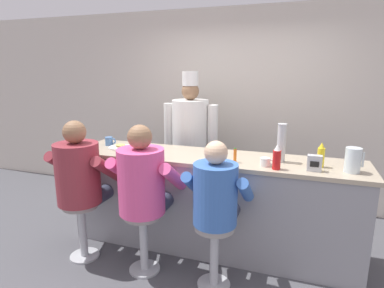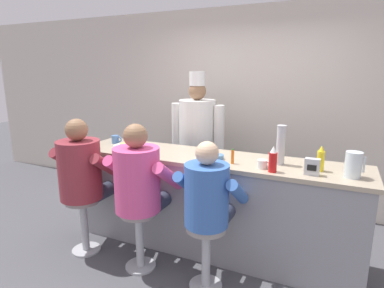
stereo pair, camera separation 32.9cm
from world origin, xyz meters
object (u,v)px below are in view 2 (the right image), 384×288
at_px(ketchup_bottle_red, 273,160).
at_px(water_pitcher_clear, 353,165).
at_px(breakfast_plate, 125,145).
at_px(diner_seated_pink, 140,183).
at_px(cup_stack_steel, 281,145).
at_px(cook_in_whites_near, 197,137).
at_px(coffee_mug_white, 263,164).
at_px(coffee_mug_blue, 116,139).
at_px(diner_seated_maroon, 83,173).
at_px(napkin_dispenser_chrome, 312,167).
at_px(hot_sauce_bottle_orange, 233,157).
at_px(cereal_bowl, 217,157).
at_px(mustard_bottle_yellow, 321,159).
at_px(diner_seated_blue, 208,200).

bearing_deg(ketchup_bottle_red, water_pitcher_clear, 11.57).
height_order(breakfast_plate, diner_seated_pink, diner_seated_pink).
relative_size(cup_stack_steel, cook_in_whites_near, 0.20).
bearing_deg(diner_seated_pink, coffee_mug_white, 22.18).
distance_m(coffee_mug_blue, diner_seated_maroon, 0.71).
relative_size(cup_stack_steel, napkin_dispenser_chrome, 2.62).
bearing_deg(cook_in_whites_near, hot_sauce_bottle_orange, -50.00).
height_order(cereal_bowl, diner_seated_maroon, diner_seated_maroon).
bearing_deg(hot_sauce_bottle_orange, diner_seated_maroon, -162.60).
height_order(mustard_bottle_yellow, napkin_dispenser_chrome, mustard_bottle_yellow).
distance_m(mustard_bottle_yellow, diner_seated_maroon, 2.28).
bearing_deg(hot_sauce_bottle_orange, water_pitcher_clear, 2.04).
xyz_separation_m(coffee_mug_white, diner_seated_maroon, (-1.73, -0.42, -0.20)).
distance_m(breakfast_plate, cook_in_whites_near, 0.96).
bearing_deg(cereal_bowl, breakfast_plate, 177.25).
xyz_separation_m(hot_sauce_bottle_orange, cereal_bowl, (-0.19, 0.09, -0.05)).
relative_size(coffee_mug_blue, diner_seated_blue, 0.10).
bearing_deg(water_pitcher_clear, cook_in_whites_near, 153.64).
xyz_separation_m(coffee_mug_white, coffee_mug_blue, (-1.83, 0.25, 0.01)).
distance_m(ketchup_bottle_red, hot_sauce_bottle_orange, 0.40).
bearing_deg(ketchup_bottle_red, cereal_bowl, 162.97).
relative_size(breakfast_plate, diner_seated_blue, 0.20).
bearing_deg(coffee_mug_blue, cup_stack_steel, -1.87).
bearing_deg(coffee_mug_white, hot_sauce_bottle_orange, 174.82).
bearing_deg(mustard_bottle_yellow, coffee_mug_blue, 177.01).
height_order(hot_sauce_bottle_orange, cup_stack_steel, cup_stack_steel).
height_order(coffee_mug_white, coffee_mug_blue, coffee_mug_blue).
bearing_deg(cook_in_whites_near, water_pitcher_clear, -26.36).
bearing_deg(cook_in_whites_near, diner_seated_pink, -88.83).
xyz_separation_m(hot_sauce_bottle_orange, breakfast_plate, (-1.34, 0.14, -0.05)).
distance_m(hot_sauce_bottle_orange, cereal_bowl, 0.22).
distance_m(water_pitcher_clear, diner_seated_pink, 1.85).
bearing_deg(ketchup_bottle_red, hot_sauce_bottle_orange, 166.80).
relative_size(ketchup_bottle_red, breakfast_plate, 0.86).
bearing_deg(water_pitcher_clear, hot_sauce_bottle_orange, -177.96).
bearing_deg(coffee_mug_white, cereal_bowl, 166.80).
bearing_deg(cook_in_whites_near, mustard_bottle_yellow, -27.99).
xyz_separation_m(coffee_mug_white, napkin_dispenser_chrome, (0.42, -0.01, 0.03)).
height_order(water_pitcher_clear, cup_stack_steel, cup_stack_steel).
distance_m(coffee_mug_white, diner_seated_pink, 1.14).
bearing_deg(diner_seated_blue, napkin_dispenser_chrome, 28.65).
bearing_deg(mustard_bottle_yellow, diner_seated_pink, -159.79).
distance_m(mustard_bottle_yellow, hot_sauce_bottle_orange, 0.77).
xyz_separation_m(cup_stack_steel, diner_seated_pink, (-1.16, -0.61, -0.34)).
height_order(mustard_bottle_yellow, diner_seated_blue, diner_seated_blue).
distance_m(cup_stack_steel, diner_seated_maroon, 1.97).
bearing_deg(hot_sauce_bottle_orange, coffee_mug_white, -5.18).
bearing_deg(diner_seated_pink, diner_seated_maroon, 180.00).
relative_size(breakfast_plate, diner_seated_maroon, 0.19).
bearing_deg(ketchup_bottle_red, napkin_dispenser_chrome, 10.24).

